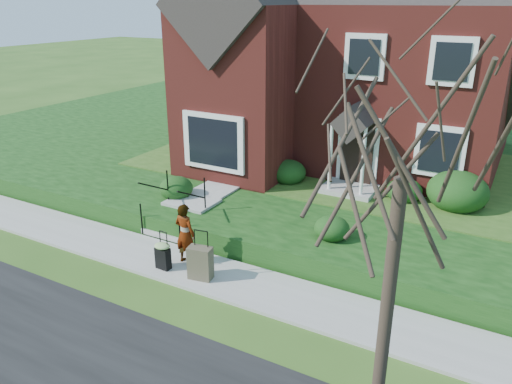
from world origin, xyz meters
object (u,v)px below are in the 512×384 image
Objects in this scene: woman at (185,234)px; tree_verge at (405,151)px; front_steps at (183,213)px; suitcase_olive at (200,263)px; suitcase_black at (163,254)px.

tree_verge reaches higher than woman.
tree_verge is at bearing -30.94° from front_steps.
tree_verge is at bearing -32.18° from suitcase_olive.
woman is at bearing 156.23° from tree_verge.
suitcase_olive is (2.12, -2.15, 0.00)m from front_steps.
tree_verge is (6.85, -4.11, 3.88)m from front_steps.
tree_verge reaches higher than front_steps.
front_steps is 8.88m from tree_verge.
suitcase_black is (-0.30, -0.52, -0.40)m from woman.
suitcase_black is 7.22m from tree_verge.
suitcase_olive is at bearing -45.37° from front_steps.
suitcase_black is at bearing 173.74° from suitcase_olive.
suitcase_black is at bearing -64.18° from front_steps.
front_steps is 1.31× the size of woman.
tree_verge reaches higher than suitcase_olive.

